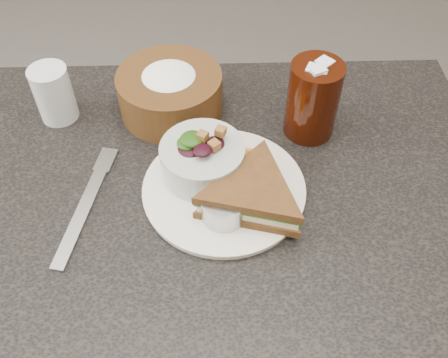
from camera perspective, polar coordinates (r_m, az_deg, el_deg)
dining_table at (r=1.10m, az=-2.98°, el=-14.62°), size 1.00×0.70×0.75m
dinner_plate at (r=0.79m, az=-0.00°, el=-1.17°), size 0.25×0.25×0.01m
sandwich at (r=0.74m, az=3.28°, el=-1.76°), size 0.23×0.23×0.05m
salad_bowl at (r=0.77m, az=-2.49°, el=2.74°), size 0.14×0.14×0.08m
dressing_ramekin at (r=0.73m, az=-0.04°, el=-3.23°), size 0.07×0.07×0.04m
orange_wedge at (r=0.81m, az=2.51°, el=2.68°), size 0.09×0.09×0.03m
fork at (r=0.79m, az=-15.78°, el=-3.49°), size 0.06×0.21×0.01m
knife at (r=0.81m, az=-14.66°, el=-1.52°), size 0.05×0.18×0.00m
bread_basket at (r=0.90m, az=-6.22°, el=10.44°), size 0.24×0.24×0.10m
cola_glass at (r=0.85m, az=10.17°, el=9.22°), size 0.09×0.09×0.15m
water_glass at (r=0.93m, az=-18.87°, el=9.21°), size 0.08×0.08×0.10m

